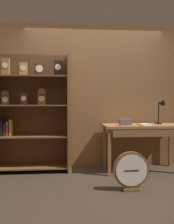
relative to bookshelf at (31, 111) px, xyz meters
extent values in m
plane|color=#3D2D21|center=(1.11, -1.01, -1.03)|extent=(10.00, 10.00, 0.00)
cube|color=brown|center=(1.11, 0.22, 0.27)|extent=(4.80, 0.05, 2.60)
cube|color=brown|center=(0.63, -0.04, -0.02)|extent=(0.03, 0.40, 2.02)
cube|color=brown|center=(0.02, 0.15, -0.02)|extent=(1.24, 0.01, 2.02)
cube|color=brown|center=(0.02, -0.04, -0.95)|extent=(1.19, 0.38, 0.02)
cube|color=brown|center=(0.02, -0.04, -0.43)|extent=(1.19, 0.38, 0.02)
cube|color=brown|center=(0.02, -0.04, 0.10)|extent=(1.19, 0.38, 0.02)
cube|color=brown|center=(0.02, -0.04, 0.58)|extent=(1.19, 0.38, 0.02)
cube|color=olive|center=(-0.40, -0.07, 0.73)|extent=(0.12, 0.09, 0.28)
cylinder|color=silver|center=(-0.40, -0.12, 0.76)|extent=(0.09, 0.01, 0.09)
cube|color=brown|center=(-0.41, -0.04, 0.18)|extent=(0.13, 0.09, 0.15)
cylinder|color=brown|center=(-0.41, -0.04, 0.28)|extent=(0.13, 0.09, 0.13)
cylinder|color=#C6B78C|center=(-0.41, -0.09, 0.20)|extent=(0.10, 0.01, 0.10)
cube|color=#B28C38|center=(-0.12, -0.03, 0.70)|extent=(0.12, 0.09, 0.22)
cylinder|color=silver|center=(-0.12, -0.08, 0.72)|extent=(0.09, 0.01, 0.09)
cube|color=#472816|center=(-0.11, -0.05, 0.20)|extent=(0.11, 0.08, 0.18)
cylinder|color=white|center=(-0.11, -0.09, 0.22)|extent=(0.08, 0.01, 0.08)
cube|color=#472816|center=(0.15, -0.02, 0.70)|extent=(0.16, 0.09, 0.21)
cylinder|color=white|center=(0.15, -0.07, 0.71)|extent=(0.12, 0.01, 0.12)
cube|color=brown|center=(0.19, -0.04, 0.20)|extent=(0.13, 0.08, 0.18)
cylinder|color=brown|center=(0.19, -0.04, 0.32)|extent=(0.13, 0.08, 0.13)
cylinder|color=#C6B78C|center=(0.19, -0.08, 0.21)|extent=(0.10, 0.01, 0.10)
cube|color=black|center=(0.46, -0.05, 0.72)|extent=(0.13, 0.09, 0.26)
cylinder|color=silver|center=(0.46, -0.10, 0.74)|extent=(0.10, 0.01, 0.10)
cube|color=#19234C|center=(-0.51, -0.06, -0.29)|extent=(0.03, 0.14, 0.25)
cube|color=black|center=(-0.47, -0.05, -0.28)|extent=(0.02, 0.15, 0.27)
cube|color=maroon|center=(-0.43, -0.04, -0.31)|extent=(0.03, 0.13, 0.21)
cube|color=brown|center=(-0.38, -0.03, -0.30)|extent=(0.04, 0.14, 0.24)
cube|color=#B78C2D|center=(-0.33, -0.02, -0.28)|extent=(0.03, 0.15, 0.27)
cube|color=#9E6B3D|center=(1.90, -0.16, -0.25)|extent=(1.33, 0.59, 0.04)
cube|color=olive|center=(1.29, -0.40, -0.65)|extent=(0.05, 0.05, 0.76)
cube|color=olive|center=(1.29, 0.09, -0.65)|extent=(0.05, 0.05, 0.76)
cube|color=olive|center=(2.52, 0.09, -0.65)|extent=(0.05, 0.05, 0.76)
cube|color=brown|center=(1.90, -0.43, -0.34)|extent=(1.13, 0.03, 0.12)
cylinder|color=black|center=(2.23, -0.06, -0.22)|extent=(0.12, 0.12, 0.02)
cylinder|color=black|center=(2.23, -0.06, -0.03)|extent=(0.02, 0.02, 0.37)
cone|color=black|center=(2.29, -0.11, 0.16)|extent=(0.11, 0.14, 0.13)
cube|color=#595960|center=(1.59, -0.23, -0.18)|extent=(0.19, 0.12, 0.10)
cube|color=silver|center=(1.90, -0.26, -0.22)|extent=(0.19, 0.24, 0.02)
cube|color=brown|center=(1.46, -1.04, -1.01)|extent=(0.22, 0.11, 0.04)
cylinder|color=brown|center=(1.46, -1.04, -0.75)|extent=(0.49, 0.06, 0.49)
cylinder|color=silver|center=(1.46, -1.07, -0.75)|extent=(0.42, 0.01, 0.42)
cube|color=black|center=(1.46, -1.08, -0.75)|extent=(0.15, 0.01, 0.02)
cube|color=black|center=(1.46, -1.08, -0.75)|extent=(0.20, 0.01, 0.01)
camera|label=1|loc=(0.63, -4.02, 0.14)|focal=37.12mm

